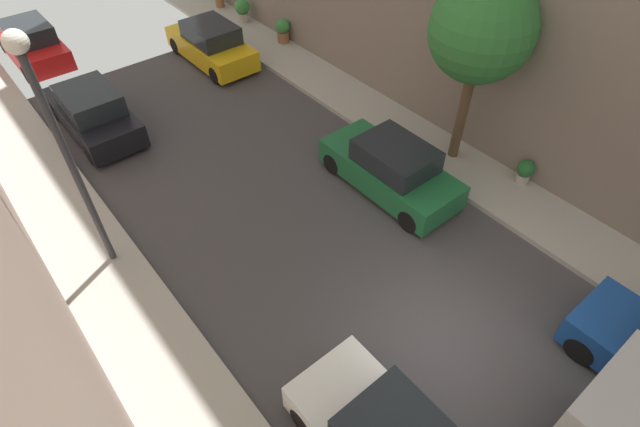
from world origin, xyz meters
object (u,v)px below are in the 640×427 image
(parked_car_left_3, at_px, (32,44))
(potted_plant_0, at_px, (242,9))
(lamp_post, at_px, (56,130))
(parked_car_right_4, at_px, (211,44))
(parked_car_left_2, at_px, (93,113))
(street_tree_1, at_px, (482,30))
(parked_car_right_3, at_px, (391,169))
(potted_plant_2, at_px, (283,30))
(potted_plant_3, at_px, (525,171))

(parked_car_left_3, bearing_deg, potted_plant_0, -16.41)
(lamp_post, bearing_deg, parked_car_right_4, 45.35)
(parked_car_left_2, bearing_deg, street_tree_1, -46.65)
(parked_car_right_4, distance_m, potted_plant_0, 3.52)
(parked_car_left_2, relative_size, potted_plant_0, 4.28)
(parked_car_left_3, height_order, parked_car_right_3, same)
(parked_car_right_3, bearing_deg, potted_plant_2, 71.93)
(parked_car_left_3, height_order, parked_car_right_4, same)
(parked_car_left_3, relative_size, potted_plant_2, 4.40)
(parked_car_right_4, xyz_separation_m, lamp_post, (-7.30, -7.39, 3.26))
(parked_car_left_3, bearing_deg, parked_car_left_2, -90.00)
(parked_car_left_2, bearing_deg, potted_plant_2, 7.38)
(lamp_post, bearing_deg, parked_car_left_3, 80.94)
(parked_car_left_2, distance_m, potted_plant_2, 8.47)
(parked_car_left_2, xyz_separation_m, parked_car_right_3, (5.40, -8.11, 0.00))
(street_tree_1, bearing_deg, parked_car_right_3, 173.84)
(parked_car_right_3, bearing_deg, street_tree_1, -6.16)
(parked_car_left_2, distance_m, parked_car_right_3, 9.74)
(parked_car_right_3, xyz_separation_m, parked_car_right_4, (0.00, 9.83, 0.00))
(potted_plant_0, relative_size, lamp_post, 0.17)
(parked_car_right_4, bearing_deg, potted_plant_2, -11.93)
(parked_car_left_2, xyz_separation_m, street_tree_1, (7.91, -8.38, 3.39))
(potted_plant_2, xyz_separation_m, lamp_post, (-10.30, -6.76, 3.32))
(parked_car_left_3, height_order, potted_plant_3, parked_car_left_3)
(potted_plant_2, distance_m, potted_plant_3, 11.57)
(parked_car_left_3, xyz_separation_m, parked_car_right_4, (5.40, -4.53, 0.00))
(lamp_post, bearing_deg, potted_plant_2, 33.26)
(parked_car_right_3, height_order, potted_plant_3, parked_car_right_3)
(parked_car_left_3, distance_m, parked_car_right_3, 15.34)
(potted_plant_0, xyz_separation_m, potted_plant_2, (0.19, -2.75, -0.04))
(parked_car_left_3, height_order, potted_plant_2, parked_car_left_3)
(parked_car_left_3, bearing_deg, street_tree_1, -61.60)
(lamp_post, bearing_deg, potted_plant_3, -24.97)
(parked_car_right_3, height_order, potted_plant_0, parked_car_right_3)
(parked_car_right_3, distance_m, potted_plant_2, 9.67)
(potted_plant_0, bearing_deg, potted_plant_3, -89.06)
(street_tree_1, relative_size, potted_plant_0, 5.48)
(parked_car_right_4, height_order, potted_plant_0, parked_car_right_4)
(parked_car_left_3, distance_m, potted_plant_0, 8.56)
(potted_plant_0, bearing_deg, street_tree_1, -91.42)
(parked_car_right_3, height_order, street_tree_1, street_tree_1)
(parked_car_right_4, height_order, lamp_post, lamp_post)
(parked_car_right_3, xyz_separation_m, lamp_post, (-7.30, 2.44, 3.26))
(potted_plant_0, distance_m, potted_plant_2, 2.75)
(parked_car_left_2, bearing_deg, parked_car_right_3, -56.34)
(parked_car_left_2, distance_m, potted_plant_0, 9.06)
(street_tree_1, bearing_deg, lamp_post, 164.55)
(parked_car_right_4, distance_m, lamp_post, 10.89)
(potted_plant_0, relative_size, potted_plant_2, 1.03)
(street_tree_1, bearing_deg, potted_plant_2, 87.03)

